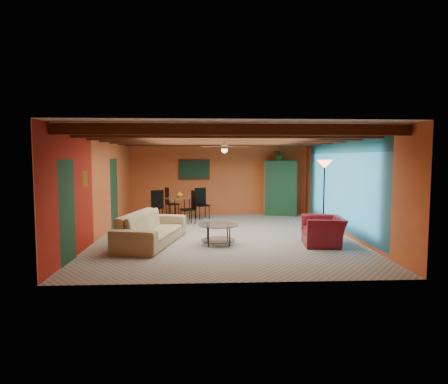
{
  "coord_description": "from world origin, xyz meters",
  "views": [
    {
      "loc": [
        -0.54,
        -10.32,
        2.07
      ],
      "look_at": [
        0.0,
        0.2,
        1.15
      ],
      "focal_mm": 31.3,
      "sensor_mm": 36.0,
      "label": 1
    }
  ],
  "objects": [
    {
      "name": "dining_table",
      "position": [
        -1.35,
        2.58,
        0.53
      ],
      "size": [
        2.66,
        2.66,
        1.06
      ],
      "primitive_type": null,
      "rotation": [
        0.0,
        0.0,
        0.38
      ],
      "color": "silver",
      "rests_on": "ground"
    },
    {
      "name": "painting",
      "position": [
        -0.9,
        3.96,
        1.65
      ],
      "size": [
        1.05,
        0.03,
        0.65
      ],
      "primitive_type": "cube",
      "color": "black",
      "rests_on": "wall_back"
    },
    {
      "name": "sofa",
      "position": [
        -1.81,
        -0.93,
        0.38
      ],
      "size": [
        1.55,
        2.77,
        0.76
      ],
      "primitive_type": "imported",
      "rotation": [
        0.0,
        0.0,
        1.36
      ],
      "color": "tan",
      "rests_on": "ground"
    },
    {
      "name": "vase",
      "position": [
        -1.35,
        2.58,
        1.17
      ],
      "size": [
        0.22,
        0.22,
        0.21
      ],
      "primitive_type": "imported",
      "rotation": [
        0.0,
        0.0,
        -0.11
      ],
      "color": "orange",
      "rests_on": "dining_table"
    },
    {
      "name": "floor_lamp",
      "position": [
        2.65,
        -0.13,
        1.01
      ],
      "size": [
        0.54,
        0.54,
        2.03
      ],
      "primitive_type": null,
      "rotation": [
        0.0,
        0.0,
        0.38
      ],
      "color": "black",
      "rests_on": "ground"
    },
    {
      "name": "armoire",
      "position": [
        2.2,
        3.7,
        0.96
      ],
      "size": [
        1.2,
        0.81,
        1.92
      ],
      "primitive_type": "cube",
      "rotation": [
        0.0,
        0.0,
        -0.27
      ],
      "color": "brown",
      "rests_on": "ground"
    },
    {
      "name": "coffee_table",
      "position": [
        -0.21,
        -1.1,
        0.25
      ],
      "size": [
        1.01,
        1.01,
        0.5
      ],
      "primitive_type": null,
      "rotation": [
        0.0,
        0.0,
        0.04
      ],
      "color": "white",
      "rests_on": "ground"
    },
    {
      "name": "room",
      "position": [
        0.0,
        0.11,
        2.36
      ],
      "size": [
        6.52,
        8.01,
        2.71
      ],
      "color": "gray",
      "rests_on": "ground"
    },
    {
      "name": "ceiling_fan",
      "position": [
        0.0,
        0.0,
        2.36
      ],
      "size": [
        1.5,
        1.5,
        0.44
      ],
      "primitive_type": null,
      "color": "#472614",
      "rests_on": "ceiling"
    },
    {
      "name": "potted_plant",
      "position": [
        2.2,
        3.7,
        2.18
      ],
      "size": [
        0.54,
        0.49,
        0.53
      ],
      "primitive_type": "imported",
      "rotation": [
        0.0,
        0.0,
        -0.18
      ],
      "color": "#26661E",
      "rests_on": "armoire"
    },
    {
      "name": "armchair",
      "position": [
        2.29,
        -1.31,
        0.34
      ],
      "size": [
        1.02,
        1.14,
        0.68
      ],
      "primitive_type": "imported",
      "rotation": [
        0.0,
        0.0,
        -1.68
      ],
      "color": "maroon",
      "rests_on": "ground"
    }
  ]
}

